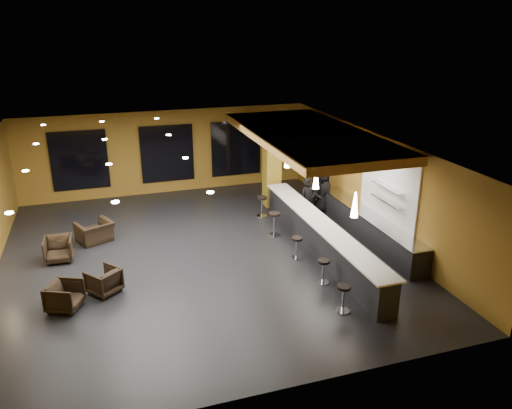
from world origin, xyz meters
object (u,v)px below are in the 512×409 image
object	(u,v)px
staff_b	(320,195)
armchair_d	(95,232)
bar_counter	(320,238)
bar_stool_3	(274,221)
armchair_b	(104,281)
bar_stool_4	(262,204)
bar_stool_2	(297,245)
pendant_2	(287,158)
staff_c	(323,191)
pendant_0	(355,205)
prep_counter	(368,227)
bar_stool_1	(323,268)
column	(272,163)
armchair_a	(65,296)
pendant_1	(316,178)
armchair_c	(59,249)
bar_stool_0	(344,295)
staff_a	(308,200)

from	to	relation	value
staff_b	armchair_d	bearing A→B (deg)	172.27
bar_counter	bar_stool_3	distance (m)	1.94
armchair_b	bar_stool_4	size ratio (longest dim) A/B	1.00
bar_counter	bar_stool_2	distance (m)	0.87
pendant_2	staff_c	distance (m)	2.20
staff_b	bar_stool_4	size ratio (longest dim) A/B	1.91
pendant_0	staff_b	size ratio (longest dim) A/B	0.47
bar_stool_2	staff_b	bearing A→B (deg)	55.48
bar_stool_4	pendant_0	bearing A→B (deg)	-82.20
bar_counter	staff_c	xyz separation A→B (m)	(1.60, 3.27, 0.36)
prep_counter	bar_stool_1	bearing A→B (deg)	-139.93
column	staff_c	size ratio (longest dim) A/B	2.04
staff_c	armchair_a	distance (m)	10.14
pendant_2	armchair_d	world-z (taller)	pendant_2
pendant_1	bar_stool_2	distance (m)	2.18
staff_b	bar_stool_2	world-z (taller)	staff_b
prep_counter	bar_stool_4	xyz separation A→B (m)	(-2.76, 3.04, 0.07)
bar_stool_1	armchair_c	bearing A→B (deg)	152.17
armchair_a	bar_stool_4	xyz separation A→B (m)	(6.84, 4.53, 0.13)
armchair_c	bar_counter	bearing A→B (deg)	-11.59
bar_stool_0	column	bearing A→B (deg)	83.67
pendant_2	armchair_a	bearing A→B (deg)	-152.33
pendant_0	staff_b	distance (m)	5.61
staff_c	armchair_c	xyz separation A→B (m)	(-9.46, -1.30, -0.47)
staff_b	armchair_d	world-z (taller)	staff_b
bar_counter	staff_a	world-z (taller)	staff_a
armchair_b	staff_b	bearing A→B (deg)	165.85
prep_counter	staff_c	world-z (taller)	staff_c
bar_counter	pendant_2	size ratio (longest dim) A/B	11.43
staff_a	staff_c	world-z (taller)	staff_c
pendant_0	staff_c	distance (m)	5.70
prep_counter	armchair_a	size ratio (longest dim) A/B	7.49
bar_stool_2	bar_stool_3	world-z (taller)	bar_stool_3
pendant_0	bar_stool_1	distance (m)	2.04
staff_a	armchair_c	distance (m)	8.59
bar_counter	bar_stool_1	distance (m)	1.94
bar_counter	pendant_1	world-z (taller)	pendant_1
staff_a	staff_c	distance (m)	1.13
column	pendant_0	xyz separation A→B (m)	(0.00, -6.60, 0.60)
bar_stool_1	bar_stool_3	size ratio (longest dim) A/B	0.85
bar_stool_1	pendant_0	bearing A→B (deg)	-15.31
armchair_d	staff_b	bearing A→B (deg)	156.39
pendant_2	staff_b	xyz separation A→B (m)	(1.43, 0.19, -1.60)
pendant_2	armchair_c	xyz separation A→B (m)	(-7.86, -1.04, -1.97)
staff_a	staff_b	bearing A→B (deg)	34.92
staff_c	pendant_0	bearing A→B (deg)	-119.59
armchair_c	bar_stool_0	xyz separation A→B (m)	(6.99, -5.26, 0.09)
armchair_a	pendant_0	bearing A→B (deg)	-73.44
bar_counter	armchair_b	distance (m)	6.63
column	armchair_c	world-z (taller)	column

